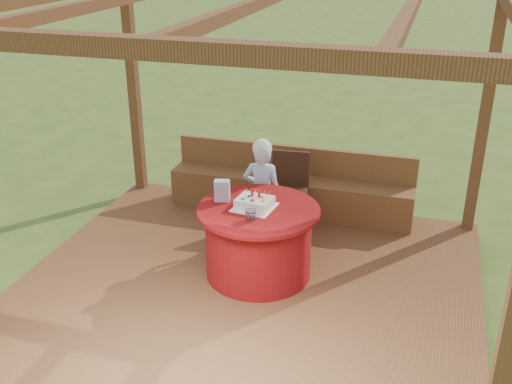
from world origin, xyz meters
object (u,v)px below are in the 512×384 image
at_px(chair, 289,186).
at_px(gift_bag, 222,191).
at_px(birthday_cake, 255,203).
at_px(bench, 290,191).
at_px(elderly_woman, 262,191).
at_px(drinking_glass, 251,215).
at_px(table, 258,241).

distance_m(chair, gift_bag, 1.24).
bearing_deg(gift_bag, birthday_cake, -23.36).
relative_size(bench, elderly_woman, 2.47).
relative_size(elderly_woman, drinking_glass, 10.86).
xyz_separation_m(gift_bag, drinking_glass, (0.41, -0.35, -0.06)).
bearing_deg(chair, gift_bag, -111.04).
xyz_separation_m(table, chair, (0.02, 1.18, 0.12)).
distance_m(elderly_woman, drinking_glass, 1.00).
bearing_deg(birthday_cake, table, -11.07).
xyz_separation_m(bench, elderly_woman, (-0.12, -0.84, 0.35)).
distance_m(table, elderly_woman, 0.76).
relative_size(table, gift_bag, 5.63).
height_order(chair, gift_bag, gift_bag).
distance_m(bench, table, 1.55).
relative_size(gift_bag, drinking_glass, 1.93).
bearing_deg(bench, table, -88.20).
height_order(bench, drinking_glass, drinking_glass).
bearing_deg(gift_bag, chair, 56.00).
distance_m(birthday_cake, gift_bag, 0.37).
bearing_deg(table, chair, 88.89).
bearing_deg(chair, elderly_woman, -111.65).
bearing_deg(birthday_cake, chair, 86.81).
height_order(chair, birthday_cake, birthday_cake).
bearing_deg(birthday_cake, drinking_glass, -80.06).
xyz_separation_m(bench, drinking_glass, (0.05, -1.82, 0.53)).
distance_m(bench, elderly_woman, 0.92).
distance_m(bench, birthday_cake, 1.63).
relative_size(bench, drinking_glass, 26.88).
distance_m(elderly_woman, gift_bag, 0.71).
height_order(elderly_woman, drinking_glass, elderly_woman).
bearing_deg(gift_bag, drinking_glass, -53.19).
bearing_deg(elderly_woman, table, -76.59).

